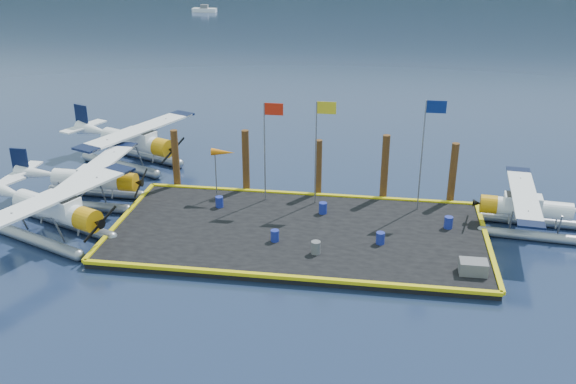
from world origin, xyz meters
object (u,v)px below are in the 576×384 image
seaplane_d (528,210)px  drum_4 (448,222)px  piling_0 (176,161)px  piling_4 (453,175)px  seaplane_a (55,212)px  piling_1 (246,163)px  flagpole_blue (427,139)px  seaplane_c (135,144)px  windsock (223,153)px  crate (473,267)px  flagpole_red (268,137)px  seaplane_b (92,182)px  drum_3 (275,236)px  drum_0 (219,202)px  drum_5 (323,208)px  flagpole_yellow (320,137)px  piling_2 (318,170)px  piling_3 (385,169)px  drum_2 (380,238)px  drum_1 (316,248)px

seaplane_d → drum_4: bearing=107.9°
piling_0 → piling_4: size_ratio=1.00×
seaplane_a → piling_1: (8.83, 7.52, 0.54)m
flagpole_blue → piling_0: bearing=174.0°
seaplane_c → windsock: seaplane_c is taller
crate → flagpole_red: bearing=147.4°
drum_4 → seaplane_d: bearing=12.5°
crate → drum_4: bearing=99.1°
drum_4 → piling_1: 12.76m
seaplane_b → drum_3: size_ratio=14.73×
drum_0 → crate: crate is taller
crate → flagpole_red: flagpole_red is taller
drum_0 → drum_5: 6.09m
flagpole_yellow → drum_5: bearing=-73.7°
flagpole_red → piling_1: bearing=136.8°
flagpole_blue → piling_4: bearing=41.6°
seaplane_a → flagpole_blue: 20.64m
windsock → piling_2: (5.53, 1.60, -1.33)m
flagpole_blue → piling_1: size_ratio=1.55×
piling_2 → piling_3: (4.00, 0.00, 0.25)m
piling_2 → windsock: bearing=-163.9°
drum_3 → flagpole_blue: bearing=34.1°
flagpole_yellow → flagpole_blue: flagpole_blue is taller
crate → drum_3: bearing=169.2°
flagpole_yellow → piling_2: (-0.20, 1.60, -2.61)m
piling_0 → piling_4: bearing=0.0°
drum_3 → piling_0: (-7.46, 6.83, 1.29)m
seaplane_c → seaplane_d: 26.00m
piling_0 → drum_2: bearing=-26.0°
flagpole_yellow → seaplane_b: bearing=-175.0°
drum_2 → piling_1: (-8.43, 6.30, 1.38)m
drum_4 → flagpole_yellow: flagpole_yellow is taller
seaplane_b → flagpole_red: flagpole_red is taller
drum_0 → seaplane_b: bearing=178.3°
drum_3 → piling_3: (5.54, 6.83, 1.44)m
flagpole_red → piling_2: bearing=29.8°
flagpole_yellow → piling_4: 8.35m
seaplane_c → drum_4: (20.79, -7.80, -0.86)m
drum_0 → drum_1: bearing=-38.0°
seaplane_d → flagpole_blue: size_ratio=1.31×
seaplane_b → flagpole_blue: flagpole_blue is taller
drum_1 → piling_4: 10.79m
drum_4 → windsock: 13.53m
flagpole_red → piling_0: 6.84m
drum_2 → piling_3: (0.07, 6.30, 1.43)m
crate → piling_0: (-17.35, 8.72, 1.27)m
seaplane_c → drum_1: 18.28m
seaplane_d → piling_2: size_ratio=2.24×
drum_2 → flagpole_blue: size_ratio=0.10×
drum_4 → piling_1: size_ratio=0.16×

